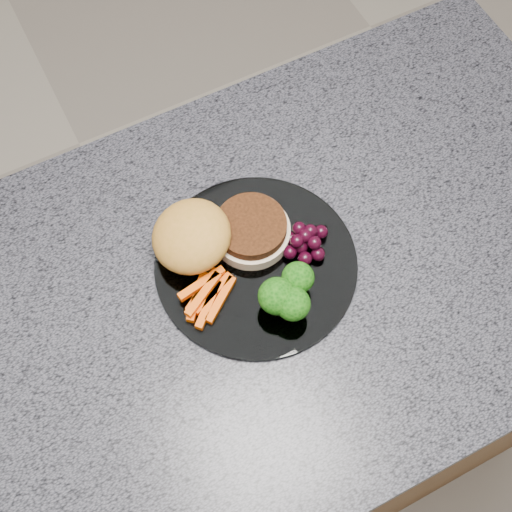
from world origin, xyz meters
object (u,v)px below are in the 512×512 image
Objects in this scene: burger at (213,236)px; grape_bunch at (304,241)px; island_cabinet at (223,404)px; plate at (256,264)px.

grape_bunch is (0.10, -0.05, -0.01)m from burger.
burger is (0.04, 0.07, 0.50)m from island_cabinet.
island_cabinet is 4.62× the size of plate.
burger is (-0.04, 0.05, 0.03)m from plate.
grape_bunch is (0.07, -0.01, 0.02)m from plate.
island_cabinet is at bearing -163.87° from plate.
grape_bunch is at bearing -5.13° from plate.
island_cabinet is at bearing -122.50° from burger.
burger is at bearing 58.07° from island_cabinet.
plate is 3.82× the size of grape_bunch.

